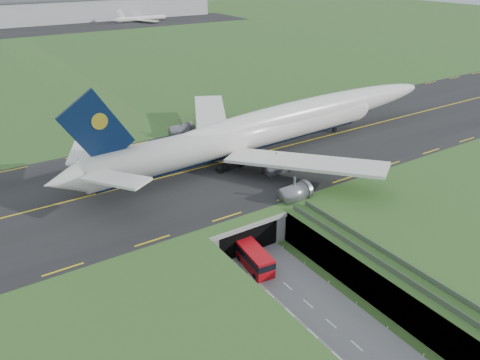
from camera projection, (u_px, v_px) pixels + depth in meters
ground at (276, 277)px, 76.36m from camera, size 900.00×900.00×0.00m
airfield_deck at (277, 262)px, 75.06m from camera, size 800.00×800.00×6.00m
trench_road at (306, 302)px, 70.64m from camera, size 12.00×75.00×0.20m
taxiway at (183, 173)px, 98.69m from camera, size 800.00×44.00×0.18m
tunnel_portal at (223, 216)px, 87.56m from camera, size 17.00×22.30×6.00m
guideway at (423, 291)px, 64.99m from camera, size 3.00×53.00×7.05m
jumbo_jet at (271, 127)px, 107.43m from camera, size 105.14×65.59×21.72m
shuttle_tram at (255, 259)px, 77.83m from camera, size 4.09×8.79×3.44m
distant_hills at (53, 17)px, 434.95m from camera, size 700.00×91.00×60.00m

